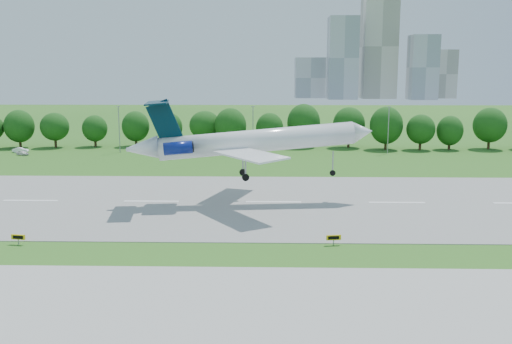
{
  "coord_description": "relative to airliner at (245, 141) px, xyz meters",
  "views": [
    {
      "loc": [
        19.27,
        -65.53,
        21.01
      ],
      "look_at": [
        17.3,
        18.0,
        6.25
      ],
      "focal_mm": 40.0,
      "sensor_mm": 36.0,
      "label": 1
    }
  ],
  "objects": [
    {
      "name": "ground",
      "position": [
        -15.34,
        -24.73,
        -10.08
      ],
      "size": [
        600.0,
        600.0,
        0.0
      ],
      "primitive_type": "plane",
      "color": "#245716",
      "rests_on": "ground"
    },
    {
      "name": "runway",
      "position": [
        -15.34,
        0.27,
        -10.04
      ],
      "size": [
        400.0,
        45.0,
        0.08
      ],
      "primitive_type": "cube",
      "color": "gray",
      "rests_on": "ground"
    },
    {
      "name": "taxiway",
      "position": [
        -15.34,
        -42.73,
        -10.04
      ],
      "size": [
        400.0,
        23.0,
        0.08
      ],
      "primitive_type": "cube",
      "color": "#ADADA8",
      "rests_on": "ground"
    },
    {
      "name": "tree_line",
      "position": [
        -15.34,
        67.27,
        -3.89
      ],
      "size": [
        288.4,
        8.4,
        10.4
      ],
      "color": "#382314",
      "rests_on": "ground"
    },
    {
      "name": "light_poles",
      "position": [
        -17.84,
        57.27,
        -3.74
      ],
      "size": [
        175.9,
        0.25,
        12.19
      ],
      "color": "gray",
      "rests_on": "ground"
    },
    {
      "name": "skyline",
      "position": [
        84.82,
        365.88,
        20.38
      ],
      "size": [
        127.0,
        52.0,
        80.0
      ],
      "color": "#B2B2B7",
      "rests_on": "ground"
    },
    {
      "name": "airliner",
      "position": [
        0.0,
        0.0,
        0.0
      ],
      "size": [
        39.93,
        28.76,
        12.85
      ],
      "rotation": [
        0.0,
        -0.07,
        0.14
      ],
      "color": "white",
      "rests_on": "ground"
    },
    {
      "name": "taxi_sign_centre",
      "position": [
        -26.91,
        -23.46,
        -9.14
      ],
      "size": [
        1.82,
        0.49,
        1.27
      ],
      "rotation": [
        0.0,
        0.0,
        -0.16
      ],
      "color": "gray",
      "rests_on": "ground"
    },
    {
      "name": "taxi_sign_right",
      "position": [
        11.86,
        -22.79,
        -9.13
      ],
      "size": [
        1.84,
        0.5,
        1.28
      ],
      "rotation": [
        0.0,
        0.0,
        0.16
      ],
      "color": "gray",
      "rests_on": "ground"
    },
    {
      "name": "service_vehicle_a",
      "position": [
        -61.59,
        56.75,
        -9.42
      ],
      "size": [
        4.04,
        1.6,
        1.31
      ],
      "primitive_type": "imported",
      "rotation": [
        0.0,
        0.0,
        1.63
      ],
      "color": "white",
      "rests_on": "ground"
    },
    {
      "name": "service_vehicle_b",
      "position": [
        -58.91,
        51.8,
        -9.48
      ],
      "size": [
        3.76,
        2.79,
        1.19
      ],
      "primitive_type": "imported",
      "rotation": [
        0.0,
        0.0,
        1.12
      ],
      "color": "silver",
      "rests_on": "ground"
    }
  ]
}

